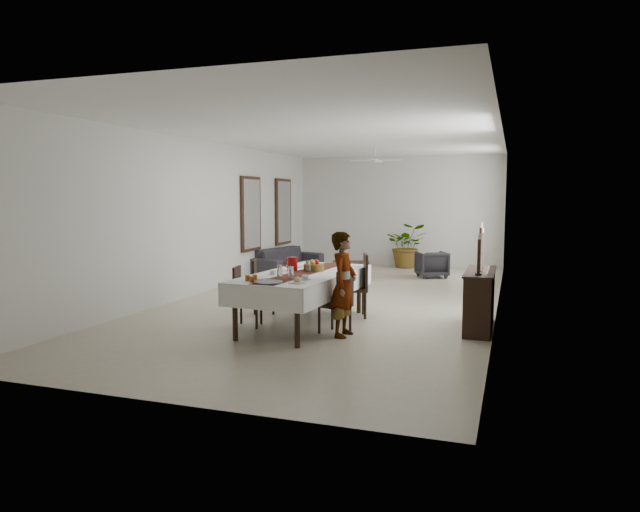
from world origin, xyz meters
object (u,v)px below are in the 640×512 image
Objects in this scene: dining_table_top at (304,275)px; sideboard_body at (480,301)px; sofa at (288,261)px; red_pitcher at (292,264)px; woman at (344,284)px.

sideboard_body reaches higher than dining_table_top.
sofa is (-2.54, 5.61, -0.46)m from dining_table_top.
sofa is at bearing 136.14° from sideboard_body.
sideboard_body is (2.91, 0.44, -0.51)m from red_pitcher.
sideboard_body is at bearing 17.72° from dining_table_top.
sideboard_body is at bearing -122.27° from sofa.
red_pitcher is at bearing 60.88° from woman.
sofa is (-3.33, 6.08, -0.43)m from woman.
dining_table_top is 6.18m from sofa.
red_pitcher reaches higher than sideboard_body.
sofa is at bearing 31.15° from woman.
woman reaches higher than dining_table_top.
woman is 6.94m from sofa.
dining_table_top is at bearing -35.28° from red_pitcher.
dining_table_top is at bearing 62.19° from woman.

